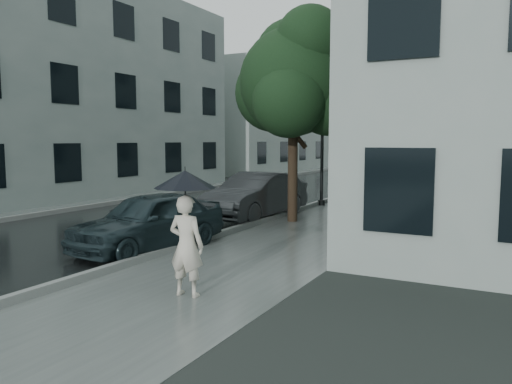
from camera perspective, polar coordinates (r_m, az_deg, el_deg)
The scene contains 14 objects.
ground at distance 9.30m, azimuth -7.01°, elevation -9.56°, with size 120.00×120.00×0.00m, color black.
sidewalk at distance 20.10m, azimuth 13.50°, elevation -1.26°, with size 3.50×60.00×0.01m, color slate.
kerb_near at distance 20.62m, azimuth 8.59°, elevation -0.79°, with size 0.15×60.00×0.15m, color slate.
asphalt_road at distance 22.01m, azimuth -0.05°, elevation -0.48°, with size 6.85×60.00×0.00m, color black.
kerb_far at distance 23.83m, azimuth -7.51°, elevation 0.14°, with size 0.15×60.00×0.15m, color slate.
sidewalk_far at distance 24.38m, azimuth -9.28°, elevation 0.08°, with size 1.70×60.00×0.01m, color #4C5451.
building_far_a at distance 24.45m, azimuth -23.50°, elevation 10.82°, with size 7.02×20.00×9.50m.
building_far_b at distance 41.88m, azimuth 0.93°, elevation 8.07°, with size 7.02×18.00×8.00m.
pedestrian at distance 8.00m, azimuth -7.95°, elevation -6.09°, with size 0.59×0.39×1.62m, color beige.
umbrella at distance 7.89m, azimuth -8.10°, elevation 1.45°, with size 1.28×1.28×1.12m.
street_tree at distance 15.33m, azimuth 4.49°, elevation 12.58°, with size 4.20×3.82×6.30m.
lamp_post at distance 19.11m, azimuth 7.21°, elevation 7.96°, with size 0.84×0.36×5.54m.
car_near at distance 11.55m, azimuth -12.10°, elevation -3.21°, with size 1.55×3.86×1.32m, color #1A282D.
car_far at distance 15.83m, azimuth -0.01°, elevation -0.39°, with size 1.52×4.36×1.44m, color #222526.
Camera 1 is at (5.13, -7.34, 2.49)m, focal length 35.00 mm.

